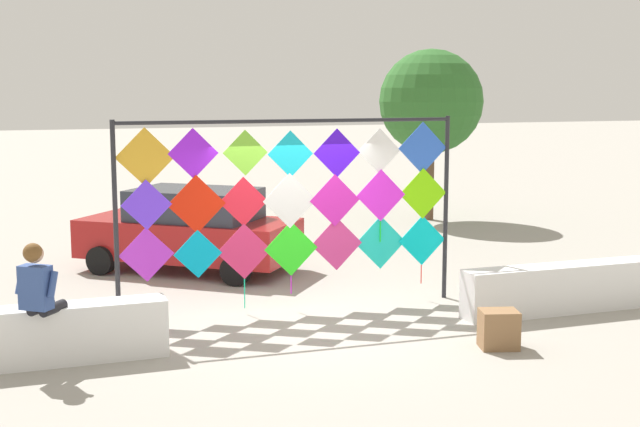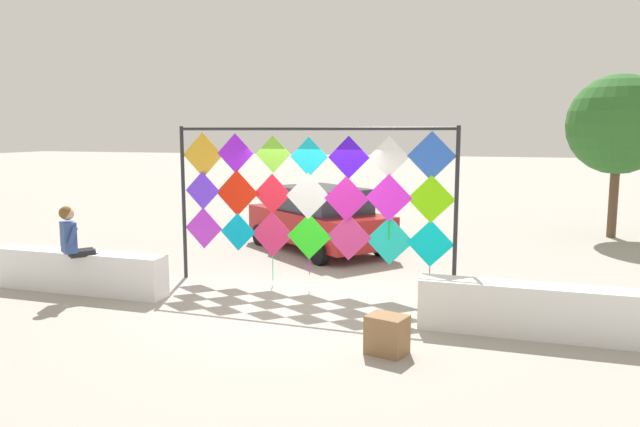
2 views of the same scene
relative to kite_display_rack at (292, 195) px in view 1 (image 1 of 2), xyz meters
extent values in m
plane|color=#9E998E|center=(0.01, -0.87, -1.75)|extent=(120.00, 120.00, 0.00)
cube|color=white|center=(-3.82, -1.44, -1.39)|extent=(3.33, 0.45, 0.72)
cube|color=white|center=(3.83, -1.44, -1.39)|extent=(3.33, 0.45, 0.72)
cylinder|color=#232328|center=(-2.58, 0.06, -0.30)|extent=(0.07, 0.07, 2.90)
cylinder|color=#232328|center=(2.53, -0.05, -0.30)|extent=(0.07, 0.07, 2.90)
cylinder|color=#232328|center=(-0.02, 0.00, 1.10)|extent=(5.11, 0.17, 0.06)
cube|color=#B22DCF|center=(-2.16, 0.06, -0.77)|extent=(0.79, 0.03, 0.79)
cube|color=#04A5D5|center=(-1.43, 0.02, -0.80)|extent=(0.71, 0.03, 0.71)
cube|color=#DA2A62|center=(-0.74, 0.02, -0.80)|extent=(0.83, 0.03, 0.83)
cylinder|color=#16E5A3|center=(-0.74, 0.03, -1.44)|extent=(0.02, 0.02, 0.45)
cube|color=#2BF01F|center=(-0.03, 0.00, -0.81)|extent=(0.83, 0.03, 0.83)
cylinder|color=#D916E5|center=(-0.03, 0.01, -1.36)|extent=(0.02, 0.02, 0.28)
cube|color=#D43584|center=(0.70, 0.00, -0.78)|extent=(0.82, 0.03, 0.82)
cube|color=#1AD3C5|center=(1.43, -0.01, -0.80)|extent=(0.84, 0.03, 0.84)
cube|color=#05D2D9|center=(2.13, -0.05, -0.80)|extent=(0.80, 0.03, 0.80)
cylinder|color=red|center=(2.13, -0.04, -1.35)|extent=(0.02, 0.02, 0.30)
cube|color=#6433F6|center=(-2.15, 0.03, -0.05)|extent=(0.72, 0.03, 0.72)
cube|color=red|center=(-1.44, 0.02, -0.07)|extent=(0.85, 0.03, 0.85)
cube|color=red|center=(-0.74, 0.03, -0.07)|extent=(0.74, 0.03, 0.73)
cube|color=white|center=(-0.04, -0.01, -0.08)|extent=(0.83, 0.03, 0.83)
cube|color=#D722B1|center=(0.66, -0.03, -0.10)|extent=(0.80, 0.03, 0.80)
cube|color=#E827E8|center=(1.41, -0.05, -0.05)|extent=(0.81, 0.03, 0.81)
cylinder|color=#17E516|center=(1.41, -0.04, -0.62)|extent=(0.02, 0.02, 0.33)
cube|color=#7AEB0A|center=(2.12, -0.06, -0.05)|extent=(0.80, 0.03, 0.80)
cube|color=gold|center=(-2.14, 0.06, 0.62)|extent=(0.84, 0.03, 0.84)
cube|color=#921CEE|center=(-1.46, 0.04, 0.66)|extent=(0.73, 0.03, 0.73)
cube|color=#7BD033|center=(-0.71, 0.01, 0.65)|extent=(0.67, 0.03, 0.67)
cube|color=#16C7E5|center=(-0.03, 0.00, 0.61)|extent=(0.70, 0.03, 0.70)
cube|color=#4610F1|center=(0.70, -0.02, 0.61)|extent=(0.74, 0.03, 0.74)
cube|color=white|center=(1.39, -0.02, 0.63)|extent=(0.69, 0.03, 0.69)
cube|color=blue|center=(2.11, -0.05, 0.66)|extent=(0.81, 0.03, 0.81)
cylinder|color=black|center=(-3.39, -1.52, -1.39)|extent=(0.11, 0.11, 0.72)
cylinder|color=black|center=(-3.51, -1.68, -1.00)|extent=(0.35, 0.39, 0.13)
cube|color=navy|center=(-3.35, -1.48, -1.71)|extent=(0.23, 0.25, 0.09)
cylinder|color=black|center=(-3.53, -1.42, -1.39)|extent=(0.11, 0.11, 0.72)
cylinder|color=black|center=(-3.65, -1.58, -1.00)|extent=(0.35, 0.39, 0.13)
cube|color=navy|center=(-3.49, -1.37, -1.71)|extent=(0.23, 0.25, 0.09)
cube|color=#334C8C|center=(-3.70, -1.79, -0.71)|extent=(0.40, 0.38, 0.52)
sphere|color=tan|center=(-3.70, -1.79, -0.31)|extent=(0.22, 0.22, 0.22)
sphere|color=brown|center=(-3.71, -1.80, -0.30)|extent=(0.22, 0.22, 0.22)
cylinder|color=#334C8C|center=(-3.51, -1.91, -0.66)|extent=(0.17, 0.19, 0.31)
cylinder|color=#334C8C|center=(-3.86, -1.64, -0.66)|extent=(0.17, 0.19, 0.31)
cube|color=maroon|center=(-0.94, 3.35, -1.15)|extent=(4.10, 3.74, 0.70)
cube|color=#282D38|center=(-0.83, 3.27, -0.52)|extent=(2.63, 2.51, 0.56)
cylinder|color=black|center=(-2.50, 3.53, -1.49)|extent=(0.53, 0.48, 0.52)
cylinder|color=black|center=(-1.46, 4.83, -1.49)|extent=(0.53, 0.48, 0.52)
cylinder|color=black|center=(-0.42, 1.87, -1.49)|extent=(0.53, 0.48, 0.52)
cylinder|color=black|center=(0.62, 3.18, -1.49)|extent=(0.53, 0.48, 0.52)
cube|color=olive|center=(1.93, -2.70, -1.51)|extent=(0.57, 0.50, 0.50)
cylinder|color=brown|center=(5.99, 7.41, -0.65)|extent=(0.23, 0.23, 2.21)
sphere|color=#2D6628|center=(5.99, 7.41, 1.24)|extent=(2.61, 2.61, 2.61)
sphere|color=#2D6628|center=(5.52, 7.69, 0.94)|extent=(1.33, 1.33, 1.33)
camera|label=1|loc=(-3.82, -12.06, 1.59)|focal=48.17mm
camera|label=2|loc=(3.33, -9.87, 1.05)|focal=33.32mm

